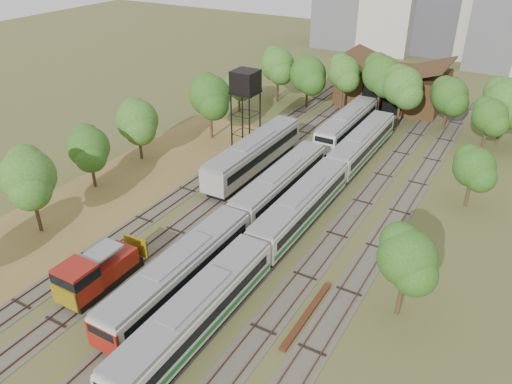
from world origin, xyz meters
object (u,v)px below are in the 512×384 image
Objects in this scene: water_tower at (245,84)px; railcar_green_set at (301,207)px; railcar_red_set at (237,222)px; shunter_locomotive at (94,274)px.

railcar_green_set is at bearing -41.60° from water_tower.
railcar_red_set is at bearing -126.05° from railcar_green_set.
water_tower reaches higher than railcar_red_set.
shunter_locomotive is at bearing -116.25° from railcar_red_set.
railcar_red_set is at bearing -61.20° from water_tower.
railcar_red_set is at bearing 63.75° from shunter_locomotive.
railcar_red_set is 3.24× the size of water_tower.
railcar_red_set is 0.66× the size of railcar_green_set.
railcar_green_set reaches higher than shunter_locomotive.
water_tower is at bearing 138.40° from railcar_green_set.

